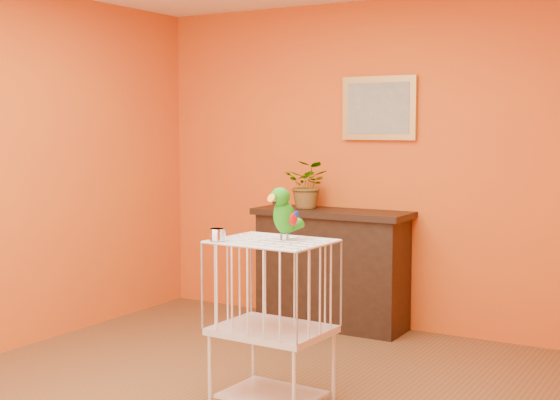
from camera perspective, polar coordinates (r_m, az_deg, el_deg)
The scene contains 7 objects.
room_shell at distance 4.27m, azimuth -4.64°, elevation 5.12°, with size 4.50×4.50×4.50m.
console_cabinet at distance 6.28m, azimuth 3.79°, elevation -5.01°, with size 1.27×0.46×0.94m.
potted_plant at distance 6.33m, azimuth 2.21°, elevation 0.77°, with size 0.35×0.39×0.30m, color #26722D.
framed_picture at distance 6.22m, azimuth 7.24°, elevation 6.68°, with size 0.62×0.04×0.50m.
birdcage at distance 4.47m, azimuth -0.58°, elevation -8.89°, with size 0.64×0.51×0.96m.
feed_cup at distance 4.36m, azimuth -4.62°, elevation -2.53°, with size 0.10×0.10×0.07m, color silver.
parrot at distance 4.37m, azimuth 0.30°, elevation -0.97°, with size 0.16×0.27×0.30m.
Camera 1 is at (2.45, -3.50, 1.60)m, focal length 50.00 mm.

